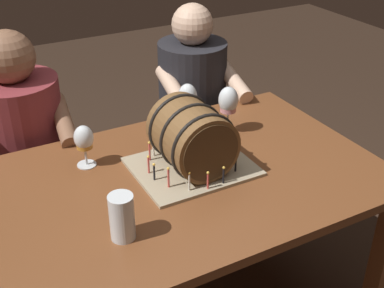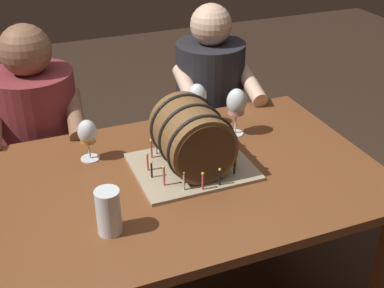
{
  "view_description": "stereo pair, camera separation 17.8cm",
  "coord_description": "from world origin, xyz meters",
  "px_view_note": "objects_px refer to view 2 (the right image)",
  "views": [
    {
      "loc": [
        -0.68,
        -1.33,
        1.74
      ],
      "look_at": [
        0.06,
        0.03,
        0.86
      ],
      "focal_mm": 47.51,
      "sensor_mm": 36.0,
      "label": 1
    },
    {
      "loc": [
        -0.52,
        -1.41,
        1.74
      ],
      "look_at": [
        0.06,
        0.03,
        0.86
      ],
      "focal_mm": 47.51,
      "sensor_mm": 36.0,
      "label": 2
    }
  ],
  "objects_px": {
    "person_seated_right": "(209,128)",
    "dining_table": "(180,201)",
    "wine_glass_rose": "(236,104)",
    "wine_glass_empty": "(197,98)",
    "barrel_cake": "(192,139)",
    "person_seated_left": "(43,157)",
    "wine_glass_amber": "(87,134)",
    "beer_pint": "(109,213)"
  },
  "relations": [
    {
      "from": "wine_glass_empty",
      "to": "person_seated_right",
      "type": "distance_m",
      "value": 0.53
    },
    {
      "from": "wine_glass_rose",
      "to": "person_seated_right",
      "type": "height_order",
      "value": "person_seated_right"
    },
    {
      "from": "wine_glass_empty",
      "to": "wine_glass_rose",
      "type": "height_order",
      "value": "wine_glass_rose"
    },
    {
      "from": "dining_table",
      "to": "wine_glass_amber",
      "type": "bearing_deg",
      "value": 139.28
    },
    {
      "from": "barrel_cake",
      "to": "wine_glass_rose",
      "type": "xyz_separation_m",
      "value": [
        0.26,
        0.18,
        0.01
      ]
    },
    {
      "from": "person_seated_left",
      "to": "dining_table",
      "type": "bearing_deg",
      "value": -58.78
    },
    {
      "from": "wine_glass_rose",
      "to": "beer_pint",
      "type": "xyz_separation_m",
      "value": [
        -0.62,
        -0.42,
        -0.07
      ]
    },
    {
      "from": "person_seated_left",
      "to": "person_seated_right",
      "type": "bearing_deg",
      "value": -0.02
    },
    {
      "from": "barrel_cake",
      "to": "wine_glass_amber",
      "type": "relative_size",
      "value": 2.59
    },
    {
      "from": "barrel_cake",
      "to": "person_seated_right",
      "type": "xyz_separation_m",
      "value": [
        0.35,
        0.65,
        -0.34
      ]
    },
    {
      "from": "dining_table",
      "to": "wine_glass_rose",
      "type": "xyz_separation_m",
      "value": [
        0.32,
        0.21,
        0.24
      ]
    },
    {
      "from": "barrel_cake",
      "to": "person_seated_right",
      "type": "distance_m",
      "value": 0.81
    },
    {
      "from": "person_seated_right",
      "to": "dining_table",
      "type": "bearing_deg",
      "value": -121.19
    },
    {
      "from": "dining_table",
      "to": "barrel_cake",
      "type": "xyz_separation_m",
      "value": [
        0.06,
        0.03,
        0.23
      ]
    },
    {
      "from": "beer_pint",
      "to": "person_seated_right",
      "type": "distance_m",
      "value": 1.18
    },
    {
      "from": "wine_glass_rose",
      "to": "wine_glass_amber",
      "type": "relative_size",
      "value": 1.23
    },
    {
      "from": "barrel_cake",
      "to": "wine_glass_empty",
      "type": "distance_m",
      "value": 0.34
    },
    {
      "from": "wine_glass_rose",
      "to": "dining_table",
      "type": "bearing_deg",
      "value": -146.57
    },
    {
      "from": "barrel_cake",
      "to": "wine_glass_amber",
      "type": "height_order",
      "value": "barrel_cake"
    },
    {
      "from": "beer_pint",
      "to": "wine_glass_amber",
      "type": "bearing_deg",
      "value": 85.91
    },
    {
      "from": "dining_table",
      "to": "wine_glass_empty",
      "type": "distance_m",
      "value": 0.46
    },
    {
      "from": "barrel_cake",
      "to": "beer_pint",
      "type": "bearing_deg",
      "value": -146.35
    },
    {
      "from": "wine_glass_rose",
      "to": "wine_glass_amber",
      "type": "bearing_deg",
      "value": 177.83
    },
    {
      "from": "person_seated_left",
      "to": "person_seated_right",
      "type": "relative_size",
      "value": 1.0
    },
    {
      "from": "wine_glass_rose",
      "to": "beer_pint",
      "type": "bearing_deg",
      "value": -146.04
    },
    {
      "from": "person_seated_right",
      "to": "wine_glass_rose",
      "type": "bearing_deg",
      "value": -101.31
    },
    {
      "from": "person_seated_left",
      "to": "person_seated_right",
      "type": "distance_m",
      "value": 0.83
    },
    {
      "from": "wine_glass_amber",
      "to": "beer_pint",
      "type": "height_order",
      "value": "wine_glass_amber"
    },
    {
      "from": "beer_pint",
      "to": "person_seated_left",
      "type": "xyz_separation_m",
      "value": [
        -0.11,
        0.89,
        -0.28
      ]
    },
    {
      "from": "wine_glass_rose",
      "to": "person_seated_right",
      "type": "bearing_deg",
      "value": 78.69
    },
    {
      "from": "wine_glass_empty",
      "to": "wine_glass_amber",
      "type": "relative_size",
      "value": 1.15
    },
    {
      "from": "barrel_cake",
      "to": "person_seated_left",
      "type": "distance_m",
      "value": 0.87
    },
    {
      "from": "dining_table",
      "to": "wine_glass_empty",
      "type": "relative_size",
      "value": 7.7
    },
    {
      "from": "dining_table",
      "to": "beer_pint",
      "type": "xyz_separation_m",
      "value": [
        -0.3,
        -0.21,
        0.18
      ]
    },
    {
      "from": "dining_table",
      "to": "wine_glass_empty",
      "type": "xyz_separation_m",
      "value": [
        0.2,
        0.34,
        0.23
      ]
    },
    {
      "from": "barrel_cake",
      "to": "wine_glass_rose",
      "type": "distance_m",
      "value": 0.32
    },
    {
      "from": "person_seated_right",
      "to": "beer_pint",
      "type": "bearing_deg",
      "value": -128.78
    },
    {
      "from": "barrel_cake",
      "to": "person_seated_left",
      "type": "relative_size",
      "value": 0.36
    },
    {
      "from": "wine_glass_empty",
      "to": "person_seated_left",
      "type": "distance_m",
      "value": 0.78
    },
    {
      "from": "wine_glass_amber",
      "to": "person_seated_left",
      "type": "height_order",
      "value": "person_seated_left"
    },
    {
      "from": "wine_glass_rose",
      "to": "person_seated_left",
      "type": "bearing_deg",
      "value": 147.19
    },
    {
      "from": "barrel_cake",
      "to": "wine_glass_amber",
      "type": "distance_m",
      "value": 0.38
    }
  ]
}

